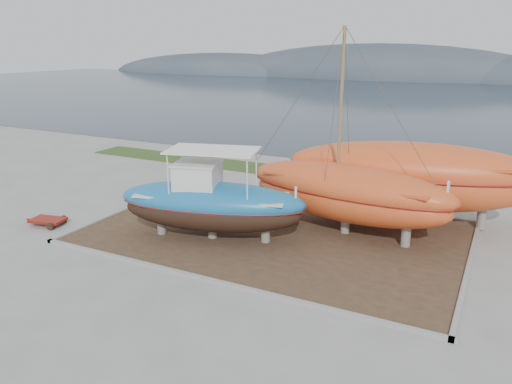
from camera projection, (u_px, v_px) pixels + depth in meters
The scene contains 11 objects.
ground at pixel (237, 262), 21.82m from camera, with size 140.00×140.00×0.00m, color gray.
dirt_patch at pixel (275, 232), 25.22m from camera, with size 18.00×12.00×0.06m, color #422D1E.
curb_frame at pixel (275, 231), 25.21m from camera, with size 18.60×12.60×0.15m, color gray, non-canonical shape.
grass_strip at pixel (344, 179), 35.02m from camera, with size 44.00×3.00×0.08m, color #284219.
sea at pixel (446, 101), 81.48m from camera, with size 260.00×100.00×0.04m, color #1B2A37, non-canonical shape.
mountain_ridge at pixel (474, 80), 128.36m from camera, with size 200.00×36.00×20.00m, color #333D49, non-canonical shape.
blue_caique at pixel (212, 194), 23.85m from camera, with size 9.17×2.87×4.41m, color #1B6AA7, non-canonical shape.
white_dinghy at pixel (182, 196), 28.68m from camera, with size 4.56×1.71×1.37m, color silver, non-canonical shape.
orange_sailboat at pixel (350, 135), 23.67m from camera, with size 10.65×3.14×9.92m, color #CF4D1F, non-canonical shape.
orange_bare_hull at pixel (409, 184), 26.01m from camera, with size 12.73×3.82×4.17m, color #CF4D1F, non-canonical shape.
red_trailer at pixel (48, 222), 26.20m from camera, with size 2.57×1.29×0.36m, color maroon, non-canonical shape.
Camera 1 is at (9.87, -17.42, 9.25)m, focal length 35.00 mm.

